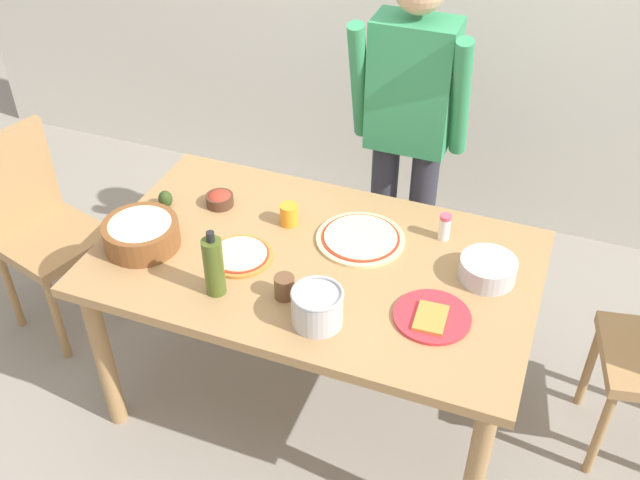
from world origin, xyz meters
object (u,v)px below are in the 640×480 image
(steel_pot, at_px, (317,307))
(olive_oil_bottle, at_px, (214,266))
(pizza_raw_on_board, at_px, (361,238))
(pizza_cooked_on_tray, at_px, (240,255))
(cup_small_brown, at_px, (284,287))
(dining_table, at_px, (315,278))
(cup_orange, at_px, (289,215))
(plate_with_slice, at_px, (432,317))
(mixing_bowl_steel, at_px, (488,269))
(person_cook, at_px, (409,126))
(chair_wooden_left, at_px, (39,223))
(popcorn_bowl, at_px, (141,232))
(small_sauce_bowl, at_px, (220,199))
(salt_shaker, at_px, (445,227))
(avocado, at_px, (165,199))

(steel_pot, bearing_deg, olive_oil_bottle, 177.76)
(pizza_raw_on_board, xyz_separation_m, pizza_cooked_on_tray, (-0.38, -0.25, 0.00))
(olive_oil_bottle, bearing_deg, cup_small_brown, 14.54)
(pizza_raw_on_board, bearing_deg, olive_oil_bottle, -129.88)
(dining_table, bearing_deg, steel_pot, -67.56)
(cup_orange, bearing_deg, plate_with_slice, -26.25)
(steel_pot, xyz_separation_m, cup_small_brown, (-0.15, 0.07, -0.02))
(pizza_raw_on_board, distance_m, mixing_bowl_steel, 0.49)
(person_cook, relative_size, chair_wooden_left, 1.71)
(pizza_cooked_on_tray, xyz_separation_m, popcorn_bowl, (-0.37, -0.06, 0.05))
(small_sauce_bowl, bearing_deg, mixing_bowl_steel, -3.52)
(pizza_raw_on_board, xyz_separation_m, cup_small_brown, (-0.14, -0.39, 0.03))
(pizza_raw_on_board, bearing_deg, chair_wooden_left, -175.42)
(dining_table, distance_m, popcorn_bowl, 0.66)
(chair_wooden_left, height_order, salt_shaker, chair_wooden_left)
(steel_pot, height_order, cup_orange, steel_pot)
(chair_wooden_left, height_order, mixing_bowl_steel, chair_wooden_left)
(mixing_bowl_steel, bearing_deg, pizza_cooked_on_tray, -166.58)
(chair_wooden_left, bearing_deg, mixing_bowl_steel, 2.04)
(dining_table, xyz_separation_m, cup_orange, (-0.17, 0.16, 0.13))
(chair_wooden_left, height_order, avocado, chair_wooden_left)
(plate_with_slice, distance_m, small_sauce_bowl, 1.01)
(olive_oil_bottle, bearing_deg, pizza_raw_on_board, 50.12)
(small_sauce_bowl, distance_m, cup_small_brown, 0.61)
(olive_oil_bottle, relative_size, salt_shaker, 2.42)
(small_sauce_bowl, bearing_deg, plate_with_slice, -19.38)
(avocado, bearing_deg, person_cook, 39.30)
(pizza_raw_on_board, bearing_deg, plate_with_slice, -41.79)
(dining_table, bearing_deg, small_sauce_bowl, 159.20)
(olive_oil_bottle, relative_size, cup_small_brown, 3.01)
(dining_table, relative_size, avocado, 22.86)
(pizza_cooked_on_tray, bearing_deg, salt_shaker, 29.48)
(chair_wooden_left, bearing_deg, steel_pot, -13.53)
(pizza_raw_on_board, distance_m, cup_small_brown, 0.42)
(person_cook, bearing_deg, pizza_raw_on_board, -90.91)
(cup_orange, height_order, salt_shaker, salt_shaker)
(pizza_cooked_on_tray, relative_size, mixing_bowl_steel, 1.23)
(steel_pot, bearing_deg, small_sauce_bowl, 141.34)
(cup_small_brown, bearing_deg, small_sauce_bowl, 138.12)
(cup_orange, bearing_deg, pizza_cooked_on_tray, -109.42)
(dining_table, distance_m, steel_pot, 0.36)
(person_cook, bearing_deg, pizza_cooked_on_tray, -114.73)
(small_sauce_bowl, relative_size, salt_shaker, 1.04)
(pizza_raw_on_board, bearing_deg, salt_shaker, 23.47)
(avocado, bearing_deg, salt_shaker, 9.93)
(salt_shaker, xyz_separation_m, avocado, (-1.08, -0.19, -0.02))
(mixing_bowl_steel, bearing_deg, avocado, -179.19)
(person_cook, distance_m, steel_pot, 1.06)
(person_cook, relative_size, popcorn_bowl, 5.79)
(olive_oil_bottle, xyz_separation_m, steel_pot, (0.38, -0.01, -0.05))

